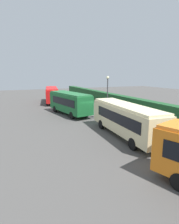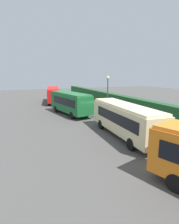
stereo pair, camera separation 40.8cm
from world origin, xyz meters
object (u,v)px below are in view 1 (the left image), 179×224
Objects in this scene: person_left at (96,111)px; bus_green at (70,102)px; bus_red at (52,94)px; bus_cream at (125,118)px; lamppost at (107,93)px.

bus_green is at bearing -132.28° from person_left.
bus_cream is (24.19, 1.77, -0.00)m from bus_red.
lamppost is (-6.12, 1.41, 1.74)m from bus_cream.
bus_green is 1.61× the size of lamppost.
person_left is 0.29× the size of lamppost.
lamppost reaches higher than bus_green.
bus_cream is at bearing 178.73° from bus_green.
bus_green is 5.58× the size of person_left.
bus_red is at bearing -161.51° from person_left.
bus_red is at bearing 7.63° from bus_cream.
bus_cream is at bearing 2.91° from person_left.
person_left is (3.42, 2.74, -1.02)m from bus_green.
lamppost is (2.20, 0.52, 2.70)m from person_left.
bus_green is at bearing -149.83° from lamppost.
bus_green is at bearing -169.18° from bus_red.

